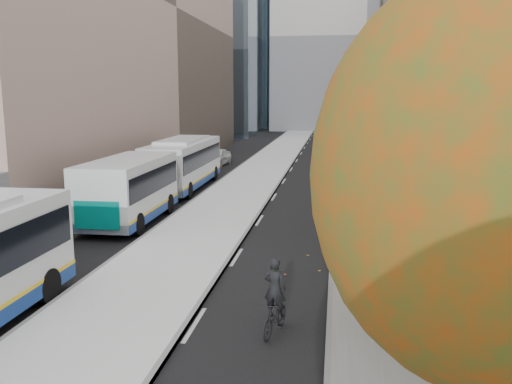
% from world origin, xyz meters
% --- Properties ---
extents(bus_platform, '(4.25, 150.00, 0.15)m').
position_xyz_m(bus_platform, '(-3.88, 35.00, 0.07)').
color(bus_platform, silver).
rests_on(bus_platform, ground).
extents(sidewalk, '(4.75, 150.00, 0.08)m').
position_xyz_m(sidewalk, '(4.12, 35.00, 0.04)').
color(sidewalk, gray).
rests_on(sidewalk, ground).
extents(building_tan, '(18.00, 92.00, 8.00)m').
position_xyz_m(building_tan, '(15.50, 64.00, 4.00)').
color(building_tan, tan).
rests_on(building_tan, ground).
extents(building_midrise, '(24.00, 46.00, 25.00)m').
position_xyz_m(building_midrise, '(-22.50, 41.00, 12.50)').
color(building_midrise, gray).
rests_on(building_midrise, ground).
extents(building_far_block, '(30.00, 18.00, 30.00)m').
position_xyz_m(building_far_block, '(6.00, 96.00, 15.00)').
color(building_far_block, '#9F9B93').
rests_on(building_far_block, ground).
extents(bus_shelter, '(1.90, 4.40, 2.53)m').
position_xyz_m(bus_shelter, '(5.69, 10.96, 2.19)').
color(bus_shelter, '#383A3F').
rests_on(bus_shelter, sidewalk).
extents(tree_b, '(4.00, 4.00, 6.97)m').
position_xyz_m(tree_b, '(3.60, 5.00, 5.04)').
color(tree_b, '#322414').
rests_on(tree_b, sidewalk).
extents(tree_c, '(4.20, 4.20, 7.28)m').
position_xyz_m(tree_c, '(3.60, 13.00, 5.25)').
color(tree_c, '#322414').
rests_on(tree_c, sidewalk).
extents(tree_d, '(4.40, 4.40, 7.60)m').
position_xyz_m(tree_d, '(3.60, 22.00, 5.47)').
color(tree_d, '#322414').
rests_on(tree_d, sidewalk).
extents(bus_far, '(2.83, 18.01, 3.00)m').
position_xyz_m(bus_far, '(-7.61, 28.09, 1.64)').
color(bus_far, silver).
rests_on(bus_far, ground).
extents(cyclist, '(0.81, 1.60, 1.97)m').
position_xyz_m(cyclist, '(0.47, 11.79, 0.73)').
color(cyclist, black).
rests_on(cyclist, ground).
extents(distant_car, '(2.03, 4.34, 1.44)m').
position_xyz_m(distant_car, '(-8.09, 43.61, 0.72)').
color(distant_car, '#BDBDBD').
rests_on(distant_car, ground).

